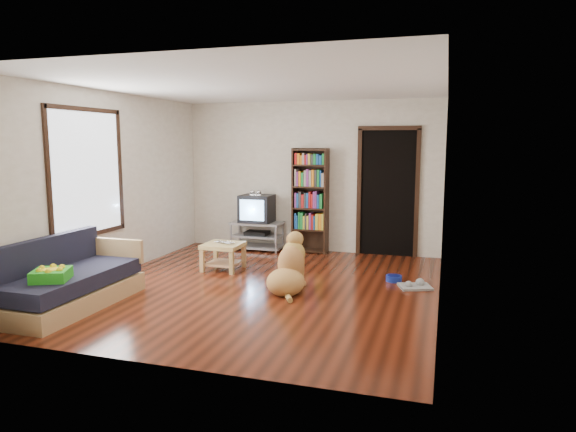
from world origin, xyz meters
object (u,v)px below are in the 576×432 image
(sofa, at_px, (69,284))
(bookshelf, at_px, (310,195))
(green_cushion, at_px, (51,275))
(dog_bowl, at_px, (394,278))
(coffee_table, at_px, (223,251))
(laptop, at_px, (222,243))
(dog, at_px, (289,269))
(grey_rag, at_px, (415,287))
(tv_stand, at_px, (257,235))
(crt_tv, at_px, (257,208))

(sofa, bearing_deg, bookshelf, 62.68)
(green_cushion, relative_size, dog_bowl, 1.64)
(bookshelf, xyz_separation_m, coffee_table, (-0.92, -1.60, -0.72))
(laptop, height_order, dog, dog)
(dog_bowl, height_order, bookshelf, bookshelf)
(grey_rag, bearing_deg, bookshelf, 137.02)
(coffee_table, bearing_deg, dog, -31.23)
(green_cushion, height_order, laptop, green_cushion)
(dog_bowl, relative_size, tv_stand, 0.24)
(dog_bowl, xyz_separation_m, bookshelf, (-1.59, 1.51, 0.96))
(sofa, bearing_deg, dog_bowl, 32.16)
(green_cushion, xyz_separation_m, crt_tv, (0.85, 4.05, 0.26))
(green_cushion, height_order, coffee_table, green_cushion)
(sofa, bearing_deg, crt_tv, 75.07)
(crt_tv, distance_m, dog, 2.69)
(crt_tv, bearing_deg, dog, -60.55)
(crt_tv, bearing_deg, grey_rag, -30.76)
(green_cushion, bearing_deg, laptop, 46.22)
(green_cushion, xyz_separation_m, laptop, (0.88, 2.49, -0.07))
(green_cushion, height_order, grey_rag, green_cushion)
(green_cushion, height_order, dog, dog)
(dog_bowl, relative_size, grey_rag, 0.55)
(dog_bowl, distance_m, grey_rag, 0.39)
(dog_bowl, distance_m, tv_stand, 2.92)
(green_cushion, relative_size, tv_stand, 0.40)
(green_cushion, xyz_separation_m, tv_stand, (0.85, 4.03, -0.21))
(dog, bearing_deg, green_cushion, -140.89)
(dog_bowl, distance_m, dog, 1.53)
(laptop, height_order, bookshelf, bookshelf)
(green_cushion, xyz_separation_m, dog, (2.15, 1.75, -0.20))
(dog_bowl, distance_m, coffee_table, 2.53)
(green_cushion, relative_size, crt_tv, 0.62)
(sofa, bearing_deg, laptop, 64.42)
(green_cushion, height_order, bookshelf, bookshelf)
(laptop, height_order, grey_rag, laptop)
(green_cushion, xyz_separation_m, coffee_table, (0.88, 2.52, -0.20))
(bookshelf, bearing_deg, crt_tv, -175.68)
(bookshelf, xyz_separation_m, sofa, (-1.92, -3.72, -0.74))
(dog, bearing_deg, dog_bowl, 34.84)
(tv_stand, bearing_deg, bookshelf, 5.63)
(bookshelf, bearing_deg, dog, -81.58)
(laptop, xyz_separation_m, sofa, (-1.00, -2.09, -0.15))
(dog_bowl, height_order, dog, dog)
(bookshelf, height_order, sofa, bookshelf)
(coffee_table, xyz_separation_m, dog, (1.27, -0.77, 0.00))
(bookshelf, height_order, dog, bookshelf)
(grey_rag, bearing_deg, laptop, 177.37)
(grey_rag, distance_m, sofa, 4.30)
(dog_bowl, bearing_deg, grey_rag, -39.81)
(laptop, relative_size, dog, 0.34)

